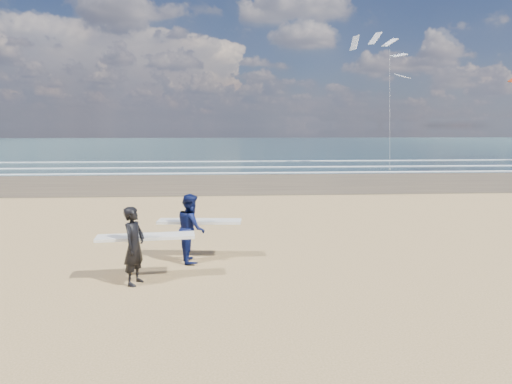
{
  "coord_description": "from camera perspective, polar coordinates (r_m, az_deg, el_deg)",
  "views": [
    {
      "loc": [
        1.84,
        -10.63,
        3.5
      ],
      "look_at": [
        2.95,
        6.0,
        1.07
      ],
      "focal_mm": 32.0,
      "sensor_mm": 36.0,
      "label": 1
    }
  ],
  "objects": [
    {
      "name": "wet_sand_strip",
      "position": [
        34.08,
        28.4,
        1.41
      ],
      "size": [
        220.0,
        12.0,
        0.01
      ],
      "primitive_type": "cube",
      "color": "#4F3D2A",
      "rests_on": "ground"
    },
    {
      "name": "foam_breakers",
      "position": [
        42.92,
        21.25,
        3.12
      ],
      "size": [
        220.0,
        11.7,
        0.05
      ],
      "color": "white",
      "rests_on": "ground"
    },
    {
      "name": "kite_1",
      "position": [
        40.39,
        16.38,
        12.27
      ],
      "size": [
        6.03,
        4.76,
        11.7
      ],
      "color": "slate",
      "rests_on": "ground"
    },
    {
      "name": "ocean",
      "position": [
        84.67,
        8.59,
        5.84
      ],
      "size": [
        220.0,
        100.0,
        0.02
      ],
      "primitive_type": "cube",
      "color": "#1A323A",
      "rests_on": "ground"
    },
    {
      "name": "surfer_far",
      "position": [
        11.92,
        -8.04,
        -4.41
      ],
      "size": [
        2.23,
        1.19,
        1.78
      ],
      "color": "#0C1444",
      "rests_on": "ground"
    },
    {
      "name": "surfer_near",
      "position": [
        10.51,
        -14.78,
        -6.35
      ],
      "size": [
        2.24,
        1.08,
        1.75
      ],
      "color": "black",
      "rests_on": "ground"
    }
  ]
}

